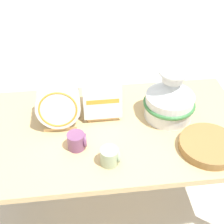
{
  "coord_description": "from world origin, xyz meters",
  "views": [
    {
      "loc": [
        -0.15,
        -1.23,
        1.79
      ],
      "look_at": [
        0.0,
        0.0,
        0.77
      ],
      "focal_mm": 50.0,
      "sensor_mm": 36.0,
      "label": 1
    }
  ],
  "objects": [
    {
      "name": "dish_rack_round_plates",
      "position": [
        -0.27,
        0.08,
        0.77
      ],
      "size": [
        0.23,
        0.19,
        0.25
      ],
      "color": "tan",
      "rests_on": "display_table"
    },
    {
      "name": "dish_rack_square_plates",
      "position": [
        -0.04,
        0.14,
        0.75
      ],
      "size": [
        0.21,
        0.19,
        0.23
      ],
      "color": "tan",
      "rests_on": "display_table"
    },
    {
      "name": "display_table",
      "position": [
        0.0,
        0.0,
        0.59
      ],
      "size": [
        1.47,
        0.79,
        0.66
      ],
      "color": "tan",
      "rests_on": "ground_plane"
    },
    {
      "name": "mug_plum_glaze",
      "position": [
        -0.19,
        -0.12,
        0.71
      ],
      "size": [
        0.1,
        0.09,
        0.09
      ],
      "color": "#7A4770",
      "rests_on": "display_table"
    },
    {
      "name": "mug_sage_glaze",
      "position": [
        -0.04,
        -0.24,
        0.71
      ],
      "size": [
        0.1,
        0.09,
        0.09
      ],
      "color": "#9EB28E",
      "rests_on": "display_table"
    },
    {
      "name": "ground_plane",
      "position": [
        0.0,
        0.0,
        0.0
      ],
      "size": [
        14.0,
        14.0,
        0.0
      ],
      "primitive_type": "plane",
      "color": "beige"
    },
    {
      "name": "ceramic_vase",
      "position": [
        0.32,
        0.06,
        0.79
      ],
      "size": [
        0.28,
        0.28,
        0.3
      ],
      "color": "silver",
      "rests_on": "display_table"
    },
    {
      "name": "wicker_charger_stack",
      "position": [
        0.46,
        -0.21,
        0.69
      ],
      "size": [
        0.29,
        0.29,
        0.04
      ],
      "color": "olive",
      "rests_on": "display_table"
    }
  ]
}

